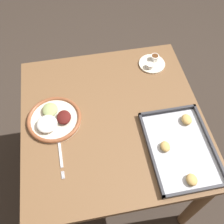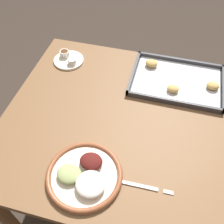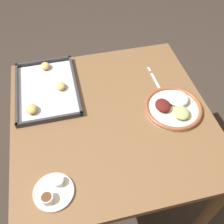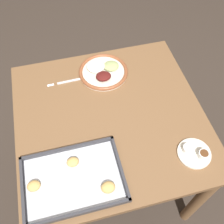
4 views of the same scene
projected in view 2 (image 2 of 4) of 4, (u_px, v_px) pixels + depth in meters
ground_plane at (114, 192)px, 1.70m from camera, size 8.00×8.00×0.00m
dining_table at (114, 135)px, 1.20m from camera, size 0.92×0.91×0.78m
dinner_plate at (85, 175)px, 0.91m from camera, size 0.27×0.27×0.05m
fork at (138, 185)px, 0.90m from camera, size 0.22×0.02×0.00m
saucer_plate at (68, 59)px, 1.32m from camera, size 0.15×0.15×0.04m
baking_tray at (177, 80)px, 1.22m from camera, size 0.43×0.30×0.04m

